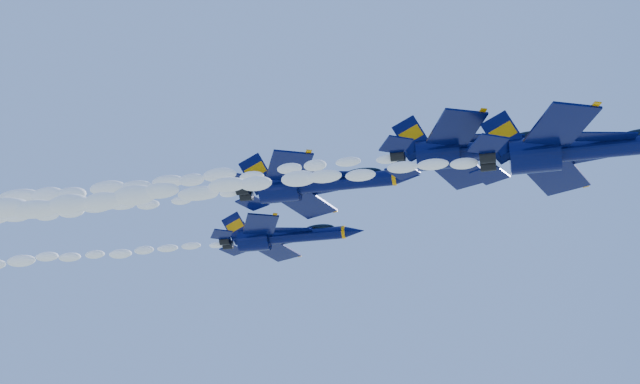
% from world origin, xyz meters
% --- Properties ---
extents(jet_lead, '(18.62, 15.27, 6.92)m').
position_xyz_m(jet_lead, '(19.90, -10.99, 149.60)').
color(jet_lead, '#050936').
extents(smoke_trail_jet_lead, '(52.60, 2.22, 2.00)m').
position_xyz_m(smoke_trail_jet_lead, '(-14.36, -10.99, 149.15)').
color(smoke_trail_jet_lead, white).
extents(jet_second, '(17.61, 14.44, 6.54)m').
position_xyz_m(jet_second, '(11.87, -6.89, 152.83)').
color(jet_second, '#050936').
extents(smoke_trail_jet_second, '(52.60, 2.10, 1.89)m').
position_xyz_m(smoke_trail_jet_second, '(-21.96, -6.89, 152.39)').
color(smoke_trail_jet_second, white).
extents(jet_third, '(18.47, 15.15, 6.86)m').
position_xyz_m(jet_third, '(-4.31, 1.74, 155.46)').
color(jet_third, '#050936').
extents(smoke_trail_jet_third, '(52.60, 2.21, 1.99)m').
position_xyz_m(smoke_trail_jet_third, '(-38.51, 1.74, 155.02)').
color(smoke_trail_jet_third, white).
extents(jet_fourth, '(16.14, 13.24, 6.00)m').
position_xyz_m(jet_fourth, '(-10.14, 11.81, 154.63)').
color(jet_fourth, '#050936').
extents(smoke_trail_jet_fourth, '(52.60, 1.93, 1.73)m').
position_xyz_m(smoke_trail_jet_fourth, '(-43.34, 11.81, 154.21)').
color(smoke_trail_jet_fourth, white).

